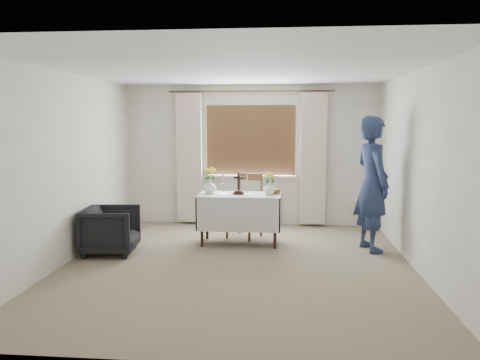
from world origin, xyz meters
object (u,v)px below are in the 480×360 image
at_px(person, 372,184).
at_px(flower_vase_right, 269,189).
at_px(wooden_cross, 239,183).
at_px(altar_table, 240,219).
at_px(wooden_chair, 244,206).
at_px(armchair, 111,230).
at_px(flower_vase_left, 210,187).

height_order(person, flower_vase_right, person).
xyz_separation_m(person, wooden_cross, (-1.93, 0.18, -0.04)).
xyz_separation_m(altar_table, person, (1.92, -0.19, 0.59)).
relative_size(wooden_chair, person, 0.53).
bearing_deg(person, altar_table, 67.31).
distance_m(armchair, person, 3.77).
height_order(person, wooden_cross, person).
bearing_deg(wooden_cross, flower_vase_right, 12.24).
bearing_deg(armchair, altar_table, -73.35).
relative_size(altar_table, flower_vase_left, 5.98).
relative_size(wooden_chair, armchair, 1.40).
distance_m(wooden_cross, flower_vase_right, 0.47).
height_order(altar_table, wooden_cross, wooden_cross).
bearing_deg(flower_vase_left, altar_table, -6.66).
bearing_deg(wooden_chair, armchair, -123.61).
height_order(wooden_chair, flower_vase_left, wooden_chair).
bearing_deg(flower_vase_left, wooden_chair, 35.89).
bearing_deg(armchair, flower_vase_left, -64.82).
distance_m(wooden_chair, flower_vase_right, 0.67).
bearing_deg(wooden_cross, person, 5.07).
relative_size(person, flower_vase_left, 9.34).
height_order(armchair, flower_vase_left, flower_vase_left).
relative_size(wooden_chair, flower_vase_right, 5.76).
bearing_deg(wooden_cross, altar_table, 40.50).
bearing_deg(flower_vase_right, person, -7.68).
bearing_deg(altar_table, flower_vase_right, 0.71).
bearing_deg(person, wooden_cross, 67.60).
xyz_separation_m(altar_table, wooden_chair, (0.04, 0.42, 0.13)).
xyz_separation_m(person, flower_vase_right, (-1.47, 0.20, -0.12)).
xyz_separation_m(armchair, flower_vase_right, (2.21, 0.71, 0.52)).
distance_m(wooden_chair, wooden_cross, 0.60).
xyz_separation_m(armchair, person, (3.68, 0.52, 0.63)).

